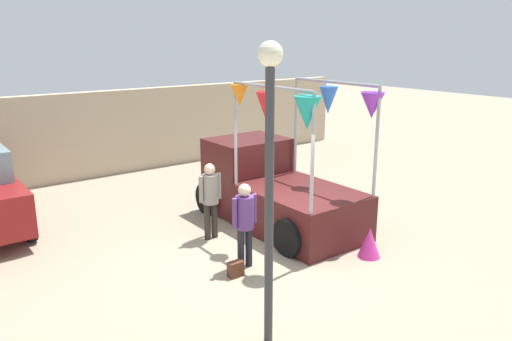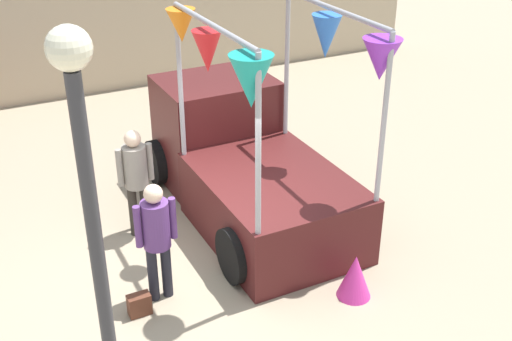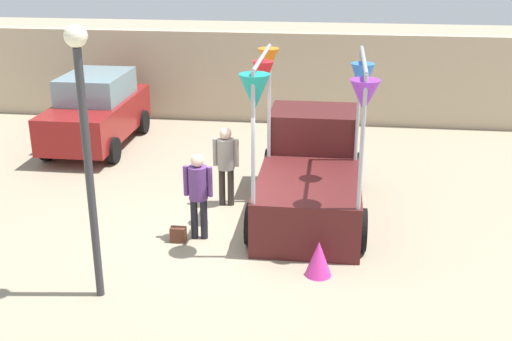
{
  "view_description": "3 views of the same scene",
  "coord_description": "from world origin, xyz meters",
  "px_view_note": "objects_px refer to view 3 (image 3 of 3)",
  "views": [
    {
      "loc": [
        -5.61,
        -7.2,
        4.17
      ],
      "look_at": [
        0.31,
        0.7,
        1.52
      ],
      "focal_mm": 35.0,
      "sensor_mm": 36.0,
      "label": 1
    },
    {
      "loc": [
        -2.53,
        -6.61,
        5.2
      ],
      "look_at": [
        0.89,
        0.13,
        1.3
      ],
      "focal_mm": 45.0,
      "sensor_mm": 36.0,
      "label": 2
    },
    {
      "loc": [
        1.7,
        -10.61,
        5.27
      ],
      "look_at": [
        0.34,
        0.22,
        1.2
      ],
      "focal_mm": 45.0,
      "sensor_mm": 36.0,
      "label": 3
    }
  ],
  "objects_px": {
    "folded_kite_bundle_magenta": "(319,258)",
    "person_customer": "(198,188)",
    "person_vendor": "(226,159)",
    "parked_car": "(97,110)",
    "handbag": "(178,235)",
    "street_lamp": "(85,129)",
    "vendor_truck": "(311,168)"
  },
  "relations": [
    {
      "from": "street_lamp",
      "to": "parked_car",
      "type": "bearing_deg",
      "value": 110.2
    },
    {
      "from": "street_lamp",
      "to": "folded_kite_bundle_magenta",
      "type": "relative_size",
      "value": 6.89
    },
    {
      "from": "handbag",
      "to": "person_vendor",
      "type": "bearing_deg",
      "value": 71.67
    },
    {
      "from": "folded_kite_bundle_magenta",
      "to": "person_customer",
      "type": "bearing_deg",
      "value": 153.68
    },
    {
      "from": "street_lamp",
      "to": "handbag",
      "type": "bearing_deg",
      "value": 68.25
    },
    {
      "from": "vendor_truck",
      "to": "street_lamp",
      "type": "bearing_deg",
      "value": -129.18
    },
    {
      "from": "handbag",
      "to": "folded_kite_bundle_magenta",
      "type": "distance_m",
      "value": 2.71
    },
    {
      "from": "handbag",
      "to": "person_customer",
      "type": "bearing_deg",
      "value": 29.74
    },
    {
      "from": "street_lamp",
      "to": "folded_kite_bundle_magenta",
      "type": "xyz_separation_m",
      "value": [
        3.32,
        1.03,
        -2.38
      ]
    },
    {
      "from": "parked_car",
      "to": "person_customer",
      "type": "distance_m",
      "value": 6.26
    },
    {
      "from": "person_vendor",
      "to": "folded_kite_bundle_magenta",
      "type": "height_order",
      "value": "person_vendor"
    },
    {
      "from": "person_vendor",
      "to": "street_lamp",
      "type": "bearing_deg",
      "value": -110.13
    },
    {
      "from": "parked_car",
      "to": "person_customer",
      "type": "height_order",
      "value": "parked_car"
    },
    {
      "from": "person_customer",
      "to": "person_vendor",
      "type": "xyz_separation_m",
      "value": [
        0.24,
        1.57,
        0.02
      ]
    },
    {
      "from": "parked_car",
      "to": "street_lamp",
      "type": "bearing_deg",
      "value": -69.8
    },
    {
      "from": "vendor_truck",
      "to": "handbag",
      "type": "relative_size",
      "value": 14.75
    },
    {
      "from": "vendor_truck",
      "to": "handbag",
      "type": "bearing_deg",
      "value": -141.42
    },
    {
      "from": "vendor_truck",
      "to": "street_lamp",
      "type": "relative_size",
      "value": 1.0
    },
    {
      "from": "person_vendor",
      "to": "person_customer",
      "type": "bearing_deg",
      "value": -98.56
    },
    {
      "from": "vendor_truck",
      "to": "person_vendor",
      "type": "xyz_separation_m",
      "value": [
        -1.7,
        -0.05,
        0.13
      ]
    },
    {
      "from": "person_customer",
      "to": "street_lamp",
      "type": "distance_m",
      "value": 2.94
    },
    {
      "from": "person_customer",
      "to": "vendor_truck",
      "type": "bearing_deg",
      "value": 39.99
    },
    {
      "from": "person_customer",
      "to": "handbag",
      "type": "xyz_separation_m",
      "value": [
        -0.35,
        -0.2,
        -0.84
      ]
    },
    {
      "from": "person_vendor",
      "to": "street_lamp",
      "type": "distance_m",
      "value": 4.28
    },
    {
      "from": "parked_car",
      "to": "person_vendor",
      "type": "height_order",
      "value": "parked_car"
    },
    {
      "from": "vendor_truck",
      "to": "person_vendor",
      "type": "height_order",
      "value": "vendor_truck"
    },
    {
      "from": "parked_car",
      "to": "handbag",
      "type": "bearing_deg",
      "value": -56.95
    },
    {
      "from": "parked_car",
      "to": "handbag",
      "type": "distance_m",
      "value": 6.28
    },
    {
      "from": "parked_car",
      "to": "folded_kite_bundle_magenta",
      "type": "bearing_deg",
      "value": -45.76
    },
    {
      "from": "person_customer",
      "to": "street_lamp",
      "type": "height_order",
      "value": "street_lamp"
    },
    {
      "from": "handbag",
      "to": "street_lamp",
      "type": "relative_size",
      "value": 0.07
    },
    {
      "from": "person_customer",
      "to": "person_vendor",
      "type": "distance_m",
      "value": 1.59
    }
  ]
}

